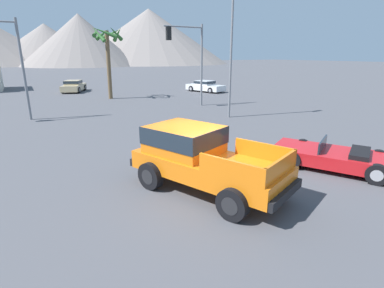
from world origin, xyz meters
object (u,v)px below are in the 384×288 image
red_convertible_car (336,157)px  palm_tree_short (108,44)px  orange_pickup_truck (199,155)px  parked_car_white (205,86)px  parked_car_tan (74,86)px  street_lamp_post (232,34)px  traffic_light_main (188,50)px

red_convertible_car → palm_tree_short: (-2.23, 21.53, 4.42)m
orange_pickup_truck → red_convertible_car: bearing=-33.7°
orange_pickup_truck → red_convertible_car: (5.11, -1.08, -0.64)m
parked_car_white → parked_car_tan: size_ratio=1.04×
red_convertible_car → parked_car_tan: size_ratio=1.03×
street_lamp_post → orange_pickup_truck: bearing=-131.3°
traffic_light_main → parked_car_tan: bearing=-66.8°
traffic_light_main → palm_tree_short: size_ratio=0.97×
orange_pickup_truck → street_lamp_post: street_lamp_post is taller
traffic_light_main → street_lamp_post: 5.05m
orange_pickup_truck → parked_car_tan: orange_pickup_truck is taller
red_convertible_car → palm_tree_short: palm_tree_short is taller
red_convertible_car → palm_tree_short: bearing=67.5°
orange_pickup_truck → street_lamp_post: size_ratio=0.60×
parked_car_white → street_lamp_post: bearing=45.3°
traffic_light_main → palm_tree_short: 8.36m
parked_car_white → street_lamp_post: 14.63m
parked_car_white → traffic_light_main: 10.50m
orange_pickup_truck → parked_car_white: orange_pickup_truck is taller
palm_tree_short → orange_pickup_truck: bearing=-98.0°
parked_car_white → palm_tree_short: palm_tree_short is taller
red_convertible_car → traffic_light_main: bearing=54.1°
orange_pickup_truck → traffic_light_main: traffic_light_main is taller
parked_car_white → parked_car_tan: (-12.54, 6.96, 0.03)m
orange_pickup_truck → traffic_light_main: 15.25m
traffic_light_main → street_lamp_post: street_lamp_post is taller
orange_pickup_truck → red_convertible_car: 5.26m
orange_pickup_truck → palm_tree_short: (2.88, 20.45, 3.78)m
red_convertible_car → traffic_light_main: traffic_light_main is taller
parked_car_white → orange_pickup_truck: bearing=38.4°
orange_pickup_truck → palm_tree_short: 20.99m
orange_pickup_truck → parked_car_white: size_ratio=1.13×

